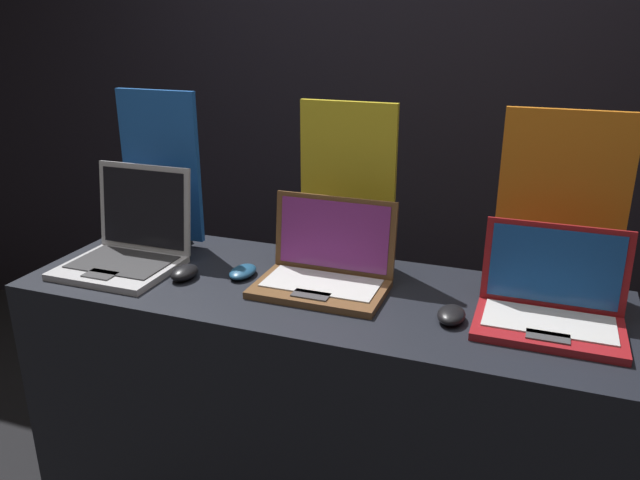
{
  "coord_description": "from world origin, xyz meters",
  "views": [
    {
      "loc": [
        0.57,
        -1.24,
        1.68
      ],
      "look_at": [
        0.01,
        0.3,
        1.08
      ],
      "focal_mm": 35.0,
      "sensor_mm": 36.0,
      "label": 1
    }
  ],
  "objects": [
    {
      "name": "laptop_front",
      "position": [
        -0.62,
        0.27,
        1.0
      ],
      "size": [
        0.33,
        0.32,
        0.3
      ],
      "color": "#B7B7BC",
      "rests_on": "display_counter"
    },
    {
      "name": "wall_back",
      "position": [
        0.0,
        1.53,
        1.4
      ],
      "size": [
        8.0,
        0.05,
        2.8
      ],
      "color": "black",
      "rests_on": "ground_plane"
    },
    {
      "name": "display_counter",
      "position": [
        0.0,
        0.3,
        0.47
      ],
      "size": [
        1.73,
        0.59,
        0.93
      ],
      "color": "black",
      "rests_on": "ground_plane"
    },
    {
      "name": "laptop_back",
      "position": [
        0.63,
        0.3,
        0.99
      ],
      "size": [
        0.36,
        0.25,
        0.24
      ],
      "color": "maroon",
      "rests_on": "display_counter"
    },
    {
      "name": "mouse_middle",
      "position": [
        -0.24,
        0.3,
        0.95
      ],
      "size": [
        0.07,
        0.11,
        0.03
      ],
      "color": "navy",
      "rests_on": "display_counter"
    },
    {
      "name": "laptop_middle",
      "position": [
        0.01,
        0.32,
        0.99
      ],
      "size": [
        0.37,
        0.26,
        0.25
      ],
      "color": "brown",
      "rests_on": "display_counter"
    },
    {
      "name": "mouse_back",
      "position": [
        0.39,
        0.22,
        0.95
      ],
      "size": [
        0.07,
        0.11,
        0.04
      ],
      "color": "black",
      "rests_on": "display_counter"
    },
    {
      "name": "promo_stand_front",
      "position": [
        -0.62,
        0.47,
        1.18
      ],
      "size": [
        0.29,
        0.07,
        0.52
      ],
      "color": "black",
      "rests_on": "display_counter"
    },
    {
      "name": "promo_stand_back",
      "position": [
        0.63,
        0.52,
        1.18
      ],
      "size": [
        0.34,
        0.07,
        0.51
      ],
      "color": "black",
      "rests_on": "display_counter"
    },
    {
      "name": "mouse_front",
      "position": [
        -0.4,
        0.23,
        0.95
      ],
      "size": [
        0.07,
        0.11,
        0.04
      ],
      "color": "black",
      "rests_on": "display_counter"
    },
    {
      "name": "promo_stand_middle",
      "position": [
        0.01,
        0.52,
        1.18
      ],
      "size": [
        0.3,
        0.07,
        0.51
      ],
      "color": "black",
      "rests_on": "display_counter"
    }
  ]
}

